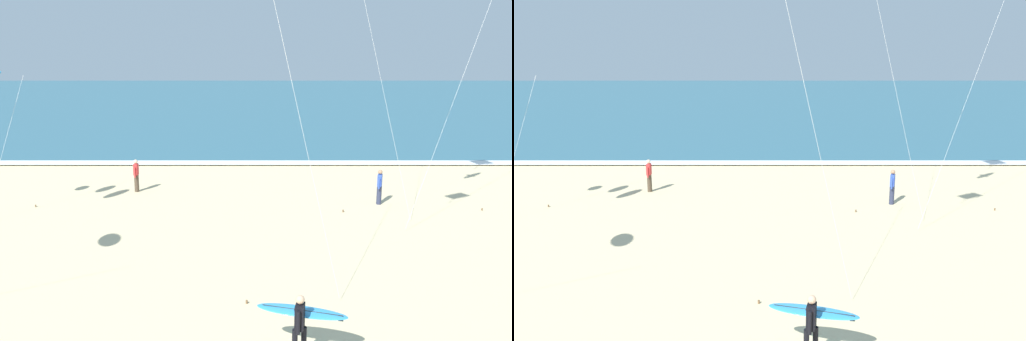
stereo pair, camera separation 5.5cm
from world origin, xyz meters
The scene contains 5 objects.
ocean_water centered at (0.00, 54.31, 0.04)m, with size 160.00×60.00×0.08m, color #2D6075.
shoreline_foam centered at (0.00, 24.61, 0.09)m, with size 160.00×1.12×0.01m, color white.
surfer_trailing centered at (0.59, 4.07, 1.05)m, with size 2.24×1.14×1.71m.
bystander_red_top centered at (-6.24, 18.64, 0.81)m, with size 0.22×0.50×1.59m.
bystander_blue_top centered at (5.07, 16.55, 0.81)m, with size 0.28×0.47×1.59m.
Camera 1 is at (-0.45, -7.94, 7.48)m, focal length 39.87 mm.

